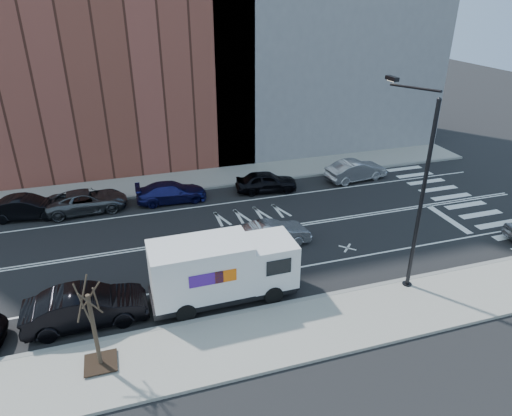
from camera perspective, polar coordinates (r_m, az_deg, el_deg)
ground at (r=26.42m, az=-3.63°, el=-3.49°), size 120.00×120.00×0.00m
sidewalk_near at (r=19.47m, az=2.92°, el=-15.54°), size 44.00×3.60×0.15m
sidewalk_far at (r=34.18m, az=-7.24°, el=3.57°), size 44.00×3.60×0.15m
curb_near at (r=20.76m, az=1.19°, el=-12.39°), size 44.00×0.25×0.17m
curb_far at (r=32.54m, az=-6.64°, el=2.44°), size 44.00×0.25×0.17m
crosswalk at (r=33.50m, az=23.95°, el=0.82°), size 3.00×14.00×0.01m
road_markings at (r=26.42m, az=-3.63°, el=-3.49°), size 40.00×8.60×0.01m
bldg_brick at (r=38.17m, az=-23.09°, el=21.11°), size 26.00×10.00×22.00m
streetlight at (r=21.28m, az=19.44°, el=2.66°), size 0.44×4.02×9.34m
street_tree at (r=18.22m, az=-19.40°, el=-15.03°), size 1.20×1.20×3.75m
fedex_van at (r=20.63m, az=-4.26°, el=-7.59°), size 6.66×2.43×3.03m
far_parked_b at (r=31.42m, az=-26.71°, el=0.06°), size 4.51×2.09×1.43m
far_parked_c at (r=30.92m, az=-20.39°, el=0.83°), size 5.09×2.57×1.38m
far_parked_d at (r=30.83m, az=-10.52°, el=1.97°), size 4.67×2.02×1.34m
far_parked_e at (r=31.83m, az=1.30°, el=3.32°), size 4.45×2.29×1.45m
far_parked_f at (r=34.56m, az=12.39°, el=4.63°), size 4.72×2.13×1.50m
driving_sedan at (r=25.04m, az=1.97°, el=-3.38°), size 4.45×1.97×1.42m
near_parked_rear_a at (r=20.87m, az=-20.50°, el=-11.53°), size 5.05×1.84×1.66m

